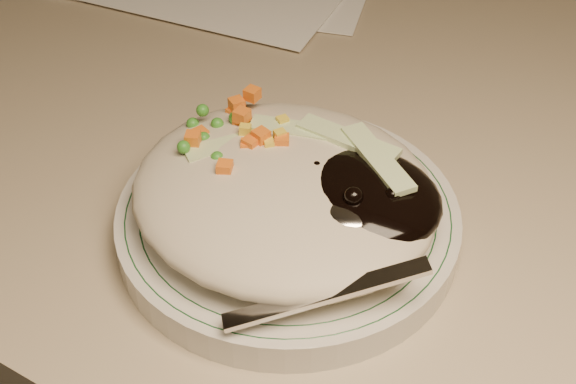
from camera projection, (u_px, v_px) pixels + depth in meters
The scene contains 4 objects.
desk at pixel (496, 316), 0.73m from camera, with size 1.40×0.70×0.74m.
plate at pixel (288, 222), 0.51m from camera, with size 0.22×0.22×0.02m, color beige.
plate_rim at pixel (288, 211), 0.51m from camera, with size 0.21×0.21×0.00m.
meal at pixel (293, 188), 0.49m from camera, with size 0.20×0.19×0.05m.
Camera 1 is at (0.08, 0.88, 1.11)m, focal length 50.00 mm.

